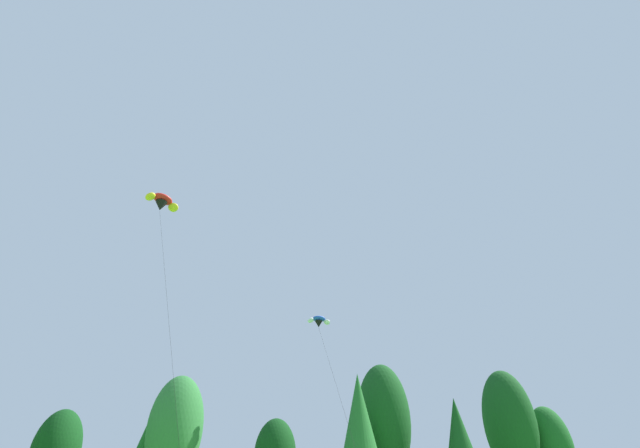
# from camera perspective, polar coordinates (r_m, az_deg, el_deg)

# --- Properties ---
(treeline_tree_e) EXTENTS (5.07, 5.07, 12.10)m
(treeline_tree_e) POSITION_cam_1_polar(r_m,az_deg,el_deg) (46.93, -18.32, -23.95)
(treeline_tree_e) COLOR #472D19
(treeline_tree_e) RESTS_ON ground_plane
(treeline_tree_g) EXTENTS (4.49, 4.49, 13.14)m
(treeline_tree_g) POSITION_cam_1_polar(r_m,az_deg,el_deg) (48.95, 5.13, -24.42)
(treeline_tree_g) COLOR #472D19
(treeline_tree_g) RESTS_ON ground_plane
(treeline_tree_h) EXTENTS (5.90, 5.90, 15.17)m
(treeline_tree_h) POSITION_cam_1_polar(r_m,az_deg,el_deg) (53.80, 8.28, -23.85)
(treeline_tree_h) COLOR #472D19
(treeline_tree_h) RESTS_ON ground_plane
(treeline_tree_i) EXTENTS (3.99, 3.99, 10.86)m
(treeline_tree_i) POSITION_cam_1_polar(r_m,az_deg,el_deg) (51.48, 17.67, -25.20)
(treeline_tree_i) COLOR #472D19
(treeline_tree_i) RESTS_ON ground_plane
(treeline_tree_j) EXTENTS (5.87, 5.87, 15.09)m
(treeline_tree_j) POSITION_cam_1_polar(r_m,az_deg,el_deg) (60.20, 23.44, -22.67)
(treeline_tree_j) COLOR #472D19
(treeline_tree_j) RESTS_ON ground_plane
(treeline_tree_k) EXTENTS (4.82, 4.82, 11.19)m
(treeline_tree_k) POSITION_cam_1_polar(r_m,az_deg,el_deg) (63.10, 27.85, -24.25)
(treeline_tree_k) COLOR #472D19
(treeline_tree_k) RESTS_ON ground_plane
(parafoil_kite_high_red_yellow) EXTENTS (7.61, 8.63, 24.30)m
(parafoil_kite_high_red_yellow) POSITION_cam_1_polar(r_m,az_deg,el_deg) (42.99, -19.86, 2.66)
(parafoil_kite_high_red_yellow) COLOR red
(parafoil_kite_mid_blue_white) EXTENTS (2.97, 21.12, 17.66)m
(parafoil_kite_mid_blue_white) POSITION_cam_1_polar(r_m,az_deg,el_deg) (50.20, -0.15, -12.54)
(parafoil_kite_mid_blue_white) COLOR blue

